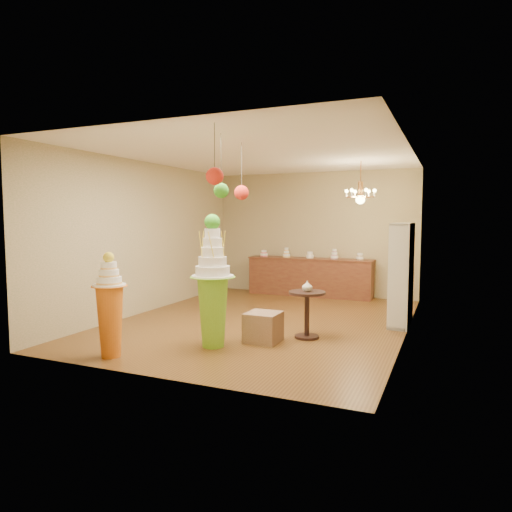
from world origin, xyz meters
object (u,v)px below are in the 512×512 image
at_px(pedestal_green, 213,293).
at_px(pedestal_orange, 110,313).
at_px(sideboard, 310,276).
at_px(round_table, 307,308).

distance_m(pedestal_green, pedestal_orange, 1.45).
xyz_separation_m(sideboard, round_table, (1.08, -3.78, 0.00)).
xyz_separation_m(pedestal_green, pedestal_orange, (-1.05, -0.98, -0.19)).
distance_m(pedestal_green, round_table, 1.55).
bearing_deg(sideboard, pedestal_green, -90.57).
bearing_deg(pedestal_orange, pedestal_green, 43.15).
height_order(pedestal_orange, round_table, pedestal_orange).
relative_size(pedestal_green, round_table, 2.59).
distance_m(pedestal_orange, round_table, 2.95).
bearing_deg(round_table, pedestal_orange, -137.42).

